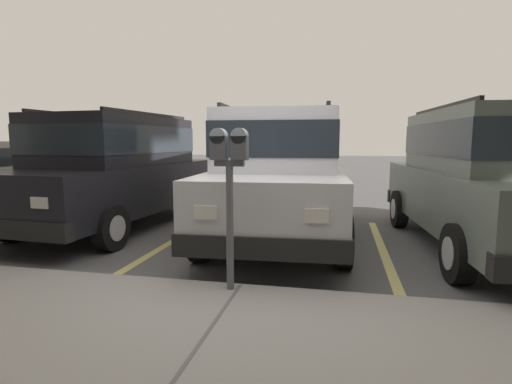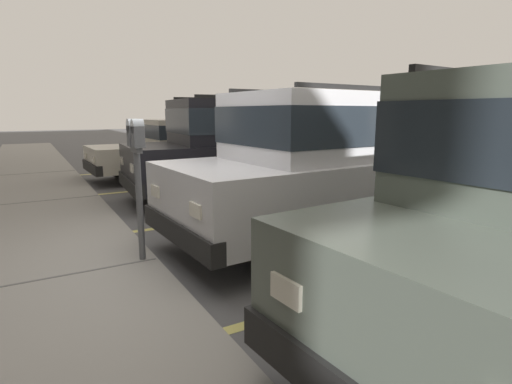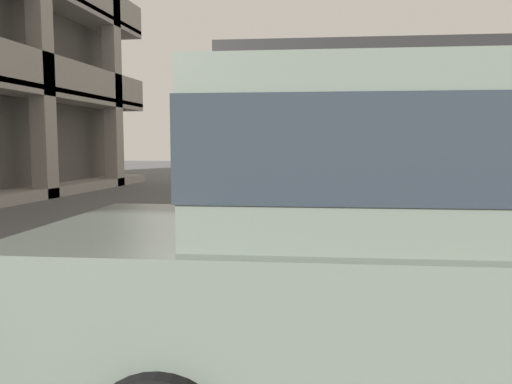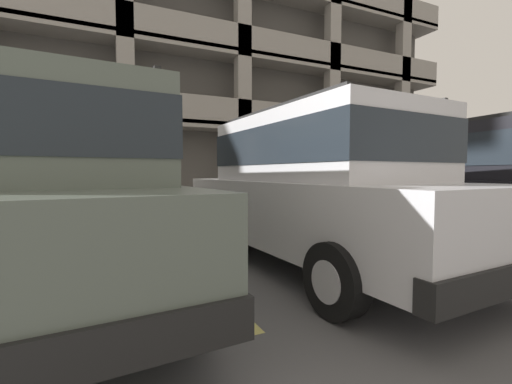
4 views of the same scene
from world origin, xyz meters
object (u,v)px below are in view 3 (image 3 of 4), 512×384
(silver_suv, at_px, (418,189))
(red_sedan, at_px, (464,235))
(dark_hatchback, at_px, (406,174))
(parking_meter_near, at_px, (193,170))
(blue_coupe, at_px, (375,177))

(silver_suv, distance_m, red_sedan, 2.99)
(dark_hatchback, distance_m, parking_meter_near, 4.13)
(red_sedan, bearing_deg, silver_suv, -7.35)
(red_sedan, relative_size, parking_meter_near, 3.17)
(silver_suv, bearing_deg, red_sedan, 173.72)
(silver_suv, relative_size, blue_coupe, 1.07)
(silver_suv, height_order, blue_coupe, silver_suv)
(silver_suv, height_order, parking_meter_near, silver_suv)
(silver_suv, relative_size, red_sedan, 0.99)
(dark_hatchback, bearing_deg, blue_coupe, 9.23)
(dark_hatchback, bearing_deg, silver_suv, 179.39)
(silver_suv, relative_size, parking_meter_near, 3.15)
(silver_suv, distance_m, parking_meter_near, 2.69)
(silver_suv, bearing_deg, parking_meter_near, 84.72)
(dark_hatchback, xyz_separation_m, blue_coupe, (3.17, 0.31, -0.27))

